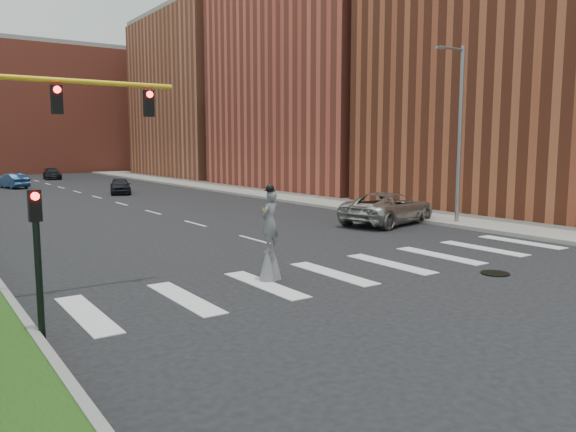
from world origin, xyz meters
The scene contains 15 objects.
ground_plane centered at (0.00, 0.00, 0.00)m, with size 160.00×160.00×0.00m, color black.
sidewalk_right centered at (12.50, 25.00, 0.09)m, with size 5.00×90.00×0.18m, color gray.
manhole centered at (3.00, -2.00, 0.02)m, with size 0.90×0.90×0.04m, color black.
building_near centered at (22.00, 8.00, 11.00)m, with size 16.00×20.00×22.00m, color brown.
building_mid centered at (22.00, 30.00, 12.00)m, with size 16.00×22.00×24.00m, color #B04A37.
building_far centered at (22.00, 54.00, 10.00)m, with size 16.00×22.00×20.00m, color #A7593D.
building_backdrop centered at (6.00, 78.00, 9.00)m, with size 26.00×14.00×18.00m, color #B04A37.
streetlight centered at (10.90, 6.00, 4.90)m, with size 2.05×0.20×9.00m.
traffic_signal centered at (-9.78, 3.00, 4.15)m, with size 5.30×0.23×6.20m.
secondary_signal centered at (-10.30, -0.50, 1.95)m, with size 0.25×0.21×3.23m.
stilt_performer centered at (-3.38, 1.43, 1.19)m, with size 0.81×0.69×2.94m.
suv_crossing centered at (8.35, 8.26, 0.83)m, with size 2.76×5.98×1.66m, color #A8A59E.
car_near centered at (2.47, 33.79, 0.68)m, with size 1.60×3.99×1.36m, color black.
car_mid centered at (-3.93, 45.63, 0.69)m, with size 1.47×4.22×1.39m, color navy.
car_far centered at (2.18, 58.16, 0.65)m, with size 1.81×4.45×1.29m, color black.
Camera 1 is at (-12.47, -12.76, 4.14)m, focal length 35.00 mm.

